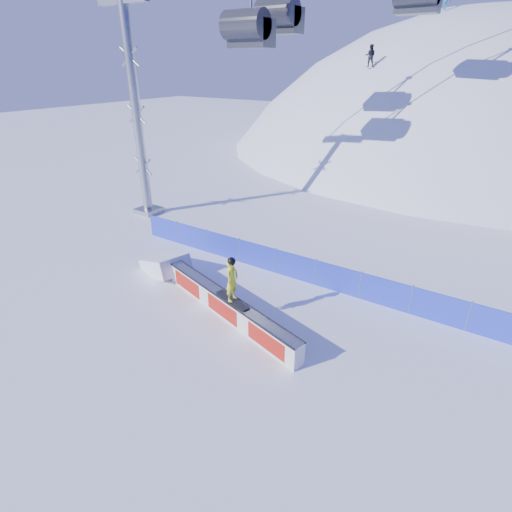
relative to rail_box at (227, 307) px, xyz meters
The scene contains 7 objects.
ground 2.77m from the rail_box, ahead, with size 160.00×160.00×0.00m, color white.
snow_hill 45.52m from the rail_box, 86.29° to the left, with size 64.00×64.00×64.00m.
safety_fence 4.85m from the rail_box, 56.23° to the left, with size 22.05×0.05×1.30m.
rail_box is the anchor object (origin of this frame).
snow_ramp 4.75m from the rail_box, 163.86° to the left, with size 2.26×1.51×0.85m, color white, non-canonical shape.
snowboarder 1.37m from the rail_box, 16.14° to the right, with size 1.69×0.75×1.74m.
distant_skiers 31.74m from the rail_box, 82.44° to the left, with size 20.39×10.79×7.44m.
Camera 1 is at (5.20, -9.48, 8.75)m, focal length 28.00 mm.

